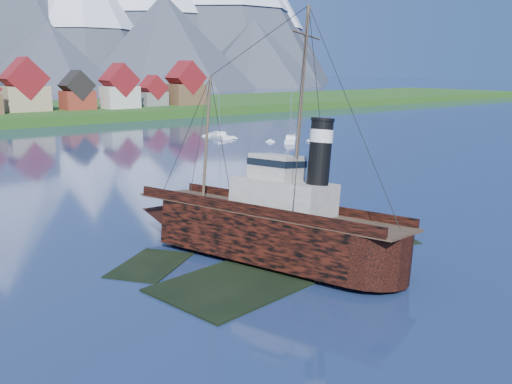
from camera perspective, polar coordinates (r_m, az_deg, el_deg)
ground at (r=51.53m, az=1.65°, el=-7.00°), size 1400.00×1400.00×0.00m
shoal at (r=54.28m, az=1.62°, el=-6.37°), size 31.71×21.24×1.14m
tugboat_wreck at (r=52.70m, az=-0.05°, el=-3.17°), size 6.91×29.79×23.60m
sailboat_d at (r=133.31m, az=3.48°, el=5.15°), size 8.15×8.21×12.63m
sailboat_e at (r=141.71m, az=-3.66°, el=5.57°), size 4.77×10.51×11.83m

